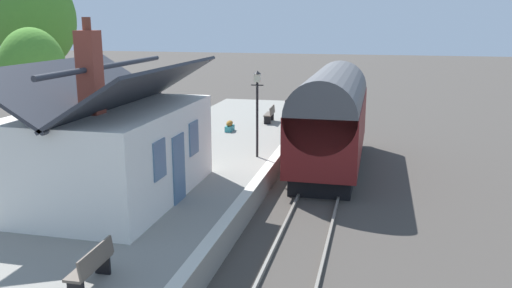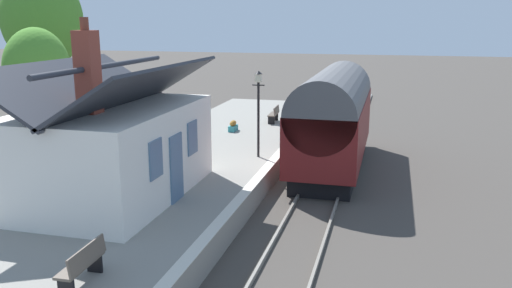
# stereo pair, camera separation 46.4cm
# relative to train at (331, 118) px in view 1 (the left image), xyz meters

# --- Properties ---
(ground_plane) EXTENTS (160.00, 160.00, 0.00)m
(ground_plane) POSITION_rel_train_xyz_m (-2.75, 0.90, -2.22)
(ground_plane) COLOR #423D38
(platform) EXTENTS (32.00, 6.69, 0.84)m
(platform) POSITION_rel_train_xyz_m (-2.75, 5.24, -1.80)
(platform) COLOR gray
(platform) RESTS_ON ground
(platform_edge_coping) EXTENTS (32.00, 0.36, 0.02)m
(platform_edge_coping) POSITION_rel_train_xyz_m (-2.75, 2.08, -1.37)
(platform_edge_coping) COLOR beige
(platform_edge_coping) RESTS_ON platform
(rail_near) EXTENTS (52.00, 0.08, 0.14)m
(rail_near) POSITION_rel_train_xyz_m (-2.75, -0.72, -2.15)
(rail_near) COLOR gray
(rail_near) RESTS_ON ground
(rail_far) EXTENTS (52.00, 0.08, 0.14)m
(rail_far) POSITION_rel_train_xyz_m (-2.75, 0.72, -2.15)
(rail_far) COLOR gray
(rail_far) RESTS_ON ground
(train) EXTENTS (9.43, 2.73, 4.32)m
(train) POSITION_rel_train_xyz_m (0.00, 0.00, 0.00)
(train) COLOR black
(train) RESTS_ON ground
(station_building) EXTENTS (7.18, 4.50, 5.57)m
(station_building) POSITION_rel_train_xyz_m (-7.88, 6.05, 0.17)
(station_building) COLOR white
(station_building) RESTS_ON platform
(bench_mid_platform) EXTENTS (1.42, 0.49, 0.88)m
(bench_mid_platform) POSITION_rel_train_xyz_m (5.37, 3.78, -0.90)
(bench_mid_platform) COLOR brown
(bench_mid_platform) RESTS_ON platform
(bench_by_lamp) EXTENTS (1.41, 0.47, 0.88)m
(bench_by_lamp) POSITION_rel_train_xyz_m (-13.31, 3.75, -0.90)
(bench_by_lamp) COLOR brown
(bench_by_lamp) RESTS_ON platform
(planter_bench_left) EXTENTS (0.67, 0.67, 0.89)m
(planter_bench_left) POSITION_rel_train_xyz_m (7.22, 2.60, -0.92)
(planter_bench_left) COLOR black
(planter_bench_left) RESTS_ON platform
(planter_edge_far) EXTENTS (0.73, 0.32, 0.54)m
(planter_edge_far) POSITION_rel_train_xyz_m (2.59, 5.29, -1.12)
(planter_edge_far) COLOR teal
(planter_edge_far) RESTS_ON platform
(planter_under_sign) EXTENTS (0.65, 0.65, 0.87)m
(planter_under_sign) POSITION_rel_train_xyz_m (0.80, 7.14, -0.93)
(planter_under_sign) COLOR teal
(planter_under_sign) RESTS_ON platform
(lamp_post_platform) EXTENTS (0.32, 0.50, 3.53)m
(lamp_post_platform) POSITION_rel_train_xyz_m (-2.04, 2.79, 1.10)
(lamp_post_platform) COLOR black
(lamp_post_platform) RESTS_ON platform
(station_sign_board) EXTENTS (0.96, 0.06, 1.57)m
(station_sign_board) POSITION_rel_train_xyz_m (3.65, 2.56, -0.19)
(station_sign_board) COLOR black
(station_sign_board) RESTS_ON platform
(tree_mid_background) EXTENTS (2.90, 2.79, 6.02)m
(tree_mid_background) POSITION_rel_train_xyz_m (-2.43, 12.64, 1.95)
(tree_mid_background) COLOR #4C3828
(tree_mid_background) RESTS_ON ground
(tree_far_left) EXTENTS (4.61, 4.61, 9.15)m
(tree_far_left) POSITION_rel_train_xyz_m (4.97, 17.59, 4.12)
(tree_far_left) COLOR #4C3828
(tree_far_left) RESTS_ON ground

